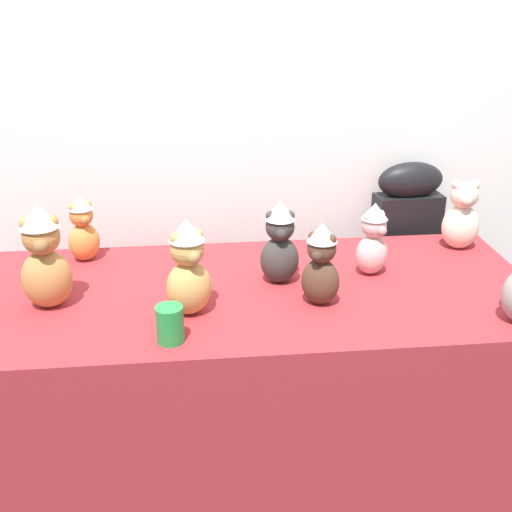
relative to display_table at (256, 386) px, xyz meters
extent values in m
cube|color=white|center=(0.00, 0.67, 0.91)|extent=(7.00, 0.08, 2.60)
cube|color=maroon|center=(0.00, 0.00, 0.00)|extent=(1.90, 0.83, 0.79)
cube|color=black|center=(0.70, 0.55, 0.06)|extent=(0.29, 0.14, 0.92)
ellipsoid|color=black|center=(0.70, 0.55, 0.59)|extent=(0.29, 0.14, 0.15)
ellipsoid|color=tan|center=(-0.22, -0.14, 0.48)|extent=(0.18, 0.16, 0.17)
sphere|color=tan|center=(-0.22, -0.14, 0.61)|extent=(0.10, 0.10, 0.10)
sphere|color=tan|center=(-0.25, -0.16, 0.65)|extent=(0.04, 0.04, 0.04)
sphere|color=tan|center=(-0.19, -0.13, 0.65)|extent=(0.04, 0.04, 0.04)
sphere|color=olive|center=(-0.21, -0.19, 0.60)|extent=(0.04, 0.04, 0.04)
cone|color=silver|center=(-0.22, -0.14, 0.67)|extent=(0.11, 0.11, 0.07)
ellipsoid|color=beige|center=(0.82, 0.27, 0.48)|extent=(0.16, 0.14, 0.17)
sphere|color=beige|center=(0.82, 0.27, 0.61)|extent=(0.10, 0.10, 0.10)
sphere|color=beige|center=(0.78, 0.28, 0.65)|extent=(0.04, 0.04, 0.04)
sphere|color=beige|center=(0.85, 0.27, 0.65)|extent=(0.04, 0.04, 0.04)
sphere|color=#ABA08A|center=(0.81, 0.23, 0.60)|extent=(0.04, 0.04, 0.04)
ellipsoid|color=#B27A42|center=(-0.66, -0.05, 0.49)|extent=(0.17, 0.15, 0.19)
sphere|color=#B27A42|center=(-0.66, -0.05, 0.63)|extent=(0.11, 0.11, 0.11)
sphere|color=#B27A42|center=(-0.70, -0.06, 0.68)|extent=(0.04, 0.04, 0.04)
sphere|color=#B27A42|center=(-0.63, -0.05, 0.68)|extent=(0.04, 0.04, 0.04)
sphere|color=olive|center=(-0.66, -0.10, 0.62)|extent=(0.05, 0.05, 0.05)
cone|color=silver|center=(-0.66, -0.05, 0.70)|extent=(0.12, 0.12, 0.07)
ellipsoid|color=#D17F3D|center=(-0.60, 0.31, 0.46)|extent=(0.15, 0.14, 0.14)
sphere|color=#D17F3D|center=(-0.60, 0.31, 0.57)|extent=(0.08, 0.08, 0.08)
sphere|color=#D17F3D|center=(-0.63, 0.29, 0.60)|extent=(0.03, 0.03, 0.03)
sphere|color=#D17F3D|center=(-0.58, 0.32, 0.60)|extent=(0.03, 0.03, 0.03)
sphere|color=#A06536|center=(-0.59, 0.28, 0.56)|extent=(0.04, 0.04, 0.04)
cone|color=silver|center=(-0.60, 0.31, 0.62)|extent=(0.09, 0.09, 0.05)
ellipsoid|color=#4C3323|center=(0.19, -0.12, 0.47)|extent=(0.16, 0.15, 0.15)
sphere|color=#4C3323|center=(0.19, -0.12, 0.58)|extent=(0.09, 0.09, 0.09)
sphere|color=#4C3323|center=(0.17, -0.11, 0.62)|extent=(0.03, 0.03, 0.03)
sphere|color=#4C3323|center=(0.22, -0.14, 0.62)|extent=(0.03, 0.03, 0.03)
sphere|color=#412E23|center=(0.17, -0.15, 0.57)|extent=(0.04, 0.04, 0.04)
cone|color=silver|center=(0.19, -0.12, 0.64)|extent=(0.10, 0.10, 0.06)
ellipsoid|color=#383533|center=(0.09, 0.05, 0.48)|extent=(0.14, 0.12, 0.16)
sphere|color=#383533|center=(0.09, 0.05, 0.60)|extent=(0.10, 0.10, 0.10)
sphere|color=#383533|center=(0.06, 0.05, 0.63)|extent=(0.04, 0.04, 0.04)
sphere|color=#383533|center=(0.12, 0.05, 0.63)|extent=(0.04, 0.04, 0.04)
sphere|color=#32302E|center=(0.08, 0.01, 0.59)|extent=(0.04, 0.04, 0.04)
cone|color=silver|center=(0.09, 0.05, 0.65)|extent=(0.10, 0.10, 0.06)
ellipsoid|color=beige|center=(0.42, 0.08, 0.47)|extent=(0.15, 0.14, 0.15)
sphere|color=beige|center=(0.42, 0.08, 0.57)|extent=(0.09, 0.09, 0.09)
sphere|color=beige|center=(0.39, 0.07, 0.61)|extent=(0.03, 0.03, 0.03)
sphere|color=beige|center=(0.44, 0.10, 0.61)|extent=(0.03, 0.03, 0.03)
sphere|color=#A88783|center=(0.43, 0.05, 0.57)|extent=(0.04, 0.04, 0.04)
cone|color=silver|center=(0.42, 0.08, 0.63)|extent=(0.09, 0.09, 0.06)
cylinder|color=#238C3D|center=(-0.28, -0.31, 0.45)|extent=(0.08, 0.08, 0.11)
camera|label=1|loc=(-0.20, -1.90, 1.35)|focal=44.47mm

